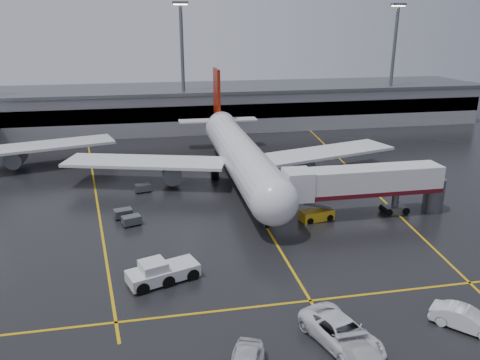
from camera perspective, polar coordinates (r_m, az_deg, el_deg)
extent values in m
plane|color=black|center=(59.22, 1.53, -2.95)|extent=(220.00, 220.00, 0.00)
cube|color=gold|center=(59.21, 1.53, -2.94)|extent=(0.25, 90.00, 0.02)
cube|color=gold|center=(40.30, 8.51, -14.22)|extent=(60.00, 0.25, 0.02)
cube|color=gold|center=(67.82, -17.12, -0.96)|extent=(9.99, 69.35, 0.02)
cube|color=gold|center=(73.75, 13.60, 0.91)|extent=(7.57, 69.64, 0.02)
cube|color=gray|center=(103.99, -4.23, 8.70)|extent=(120.00, 18.00, 8.00)
cube|color=black|center=(95.31, -3.58, 8.11)|extent=(120.00, 0.40, 3.00)
cube|color=#595B60|center=(103.35, -4.28, 11.04)|extent=(122.00, 19.00, 0.60)
cylinder|color=#595B60|center=(96.47, -6.93, 12.94)|extent=(0.70, 0.70, 25.00)
cube|color=#595B60|center=(96.09, -7.24, 20.50)|extent=(3.00, 1.20, 0.50)
cube|color=#FFE5B2|center=(96.08, -7.23, 20.32)|extent=(2.60, 0.90, 0.20)
cylinder|color=#595B60|center=(109.39, 17.93, 12.85)|extent=(0.70, 0.70, 25.00)
cube|color=#595B60|center=(109.06, 18.62, 19.48)|extent=(3.00, 1.20, 0.50)
cube|color=#FFE5B2|center=(109.05, 18.61, 19.33)|extent=(2.60, 0.90, 0.20)
cylinder|color=silver|center=(65.32, 0.05, 3.01)|extent=(5.20, 36.00, 5.20)
sphere|color=silver|center=(48.65, 4.12, -2.57)|extent=(5.20, 5.20, 5.20)
cone|color=silver|center=(85.33, -2.67, 7.10)|extent=(4.94, 8.00, 4.94)
cube|color=maroon|center=(85.48, -2.82, 10.45)|extent=(0.50, 5.50, 8.50)
cube|color=silver|center=(85.29, -2.68, 7.24)|extent=(14.00, 3.00, 0.25)
cube|color=silver|center=(66.34, -11.39, 2.17)|extent=(22.80, 11.83, 0.40)
cube|color=silver|center=(70.91, 10.12, 3.30)|extent=(22.80, 11.83, 0.40)
cylinder|color=#595B60|center=(65.83, -8.26, 0.94)|extent=(2.60, 4.50, 2.60)
cylinder|color=#595B60|center=(69.22, 7.63, 1.85)|extent=(2.60, 4.50, 2.60)
cylinder|color=#595B60|center=(52.54, 3.19, -4.68)|extent=(0.56, 0.56, 2.00)
cylinder|color=#595B60|center=(68.56, -3.06, 0.95)|extent=(0.56, 0.56, 2.00)
cylinder|color=#595B60|center=(69.68, 2.16, 1.26)|extent=(0.56, 0.56, 2.00)
cylinder|color=black|center=(52.76, 3.18, -5.22)|extent=(0.40, 1.10, 1.10)
cylinder|color=black|center=(68.70, -3.05, 0.60)|extent=(1.00, 1.40, 1.40)
cylinder|color=black|center=(69.81, 2.15, 0.91)|extent=(1.00, 1.40, 1.40)
cube|color=silver|center=(79.76, -22.99, 3.80)|extent=(22.80, 11.83, 0.40)
cylinder|color=#595B60|center=(79.97, -25.45, 2.46)|extent=(2.60, 4.50, 2.60)
cube|color=silver|center=(56.21, 14.96, -0.02)|extent=(18.00, 3.20, 3.00)
cube|color=#4B0C14|center=(56.62, 14.85, -1.27)|extent=(18.00, 3.30, 0.50)
cube|color=silver|center=(53.22, 6.97, -0.56)|extent=(3.00, 3.40, 3.30)
cylinder|color=#595B60|center=(58.96, 18.23, -2.46)|extent=(0.80, 0.80, 3.00)
cube|color=#595B60|center=(59.33, 18.13, -3.40)|extent=(2.60, 1.60, 0.90)
cylinder|color=#595B60|center=(61.34, 22.38, -1.63)|extent=(2.40, 2.40, 4.00)
cylinder|color=black|center=(58.82, 17.19, -3.50)|extent=(0.90, 1.80, 0.90)
cylinder|color=black|center=(59.86, 19.06, -3.31)|extent=(0.90, 1.80, 0.90)
cube|color=silver|center=(42.69, -9.26, -11.02)|extent=(6.66, 4.38, 1.06)
cube|color=silver|center=(42.01, -10.46, -10.24)|extent=(2.70, 2.70, 0.88)
cube|color=black|center=(42.01, -10.46, -10.24)|extent=(2.43, 2.43, 0.80)
cylinder|color=black|center=(42.22, -12.21, -12.06)|extent=(1.96, 2.88, 1.15)
cylinder|color=black|center=(42.84, -9.24, -11.38)|extent=(1.96, 2.88, 1.15)
cylinder|color=black|center=(43.58, -6.38, -10.69)|extent=(1.96, 2.88, 1.15)
cube|color=gold|center=(55.20, 9.25, -4.18)|extent=(4.12, 2.33, 1.19)
cube|color=#595B60|center=(54.78, 9.31, -3.09)|extent=(3.86, 1.67, 1.35)
cylinder|color=black|center=(54.69, 8.07, -4.65)|extent=(1.09, 1.94, 0.75)
cylinder|color=black|center=(55.95, 10.37, -4.23)|extent=(1.09, 1.94, 0.75)
imported|color=white|center=(35.52, 12.19, -17.63)|extent=(5.11, 7.54, 1.92)
imported|color=silver|center=(40.02, 25.66, -14.92)|extent=(4.69, 4.88, 1.65)
cube|color=#595B60|center=(54.40, -12.99, -4.71)|extent=(2.31, 1.88, 0.90)
cylinder|color=black|center=(53.94, -13.61, -5.51)|extent=(0.40, 0.20, 0.40)
cylinder|color=black|center=(54.35, -11.99, -5.20)|extent=(0.40, 0.20, 0.40)
cylinder|color=black|center=(54.83, -13.91, -5.13)|extent=(0.40, 0.20, 0.40)
cylinder|color=black|center=(55.23, -12.32, -4.83)|extent=(0.40, 0.20, 0.40)
cube|color=#595B60|center=(56.53, -13.94, -3.88)|extent=(2.26, 1.75, 0.90)
cylinder|color=black|center=(56.12, -14.59, -4.63)|extent=(0.40, 0.20, 0.40)
cylinder|color=black|center=(56.39, -13.00, -4.38)|extent=(0.40, 0.20, 0.40)
cylinder|color=black|center=(57.03, -14.79, -4.26)|extent=(0.40, 0.20, 0.40)
cylinder|color=black|center=(57.30, -13.22, -4.03)|extent=(0.40, 0.20, 0.40)
cube|color=#595B60|center=(64.54, -11.65, -0.88)|extent=(2.23, 1.70, 0.90)
cylinder|color=black|center=(64.09, -12.23, -1.51)|extent=(0.40, 0.20, 0.40)
cylinder|color=black|center=(64.38, -10.84, -1.32)|extent=(0.40, 0.20, 0.40)
cylinder|color=black|center=(65.02, -12.41, -1.23)|extent=(0.40, 0.20, 0.40)
cylinder|color=black|center=(65.30, -11.03, -1.04)|extent=(0.40, 0.20, 0.40)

